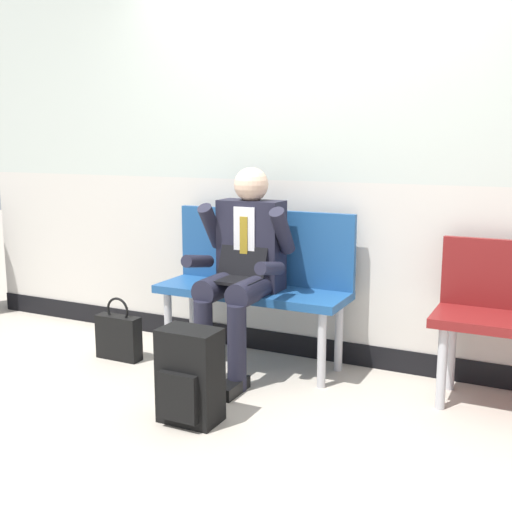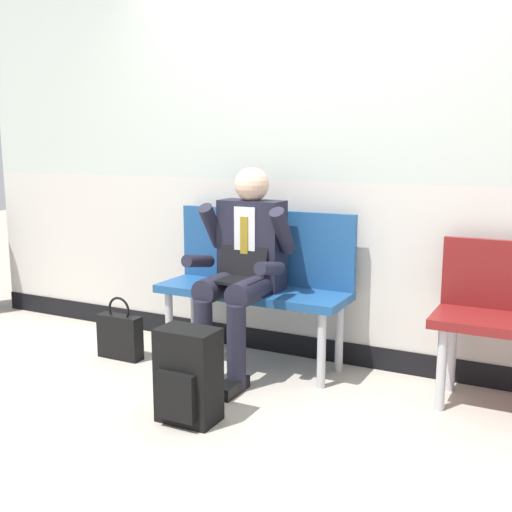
{
  "view_description": "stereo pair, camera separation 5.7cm",
  "coord_description": "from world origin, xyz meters",
  "px_view_note": "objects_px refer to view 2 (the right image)",
  "views": [
    {
      "loc": [
        1.45,
        -3.01,
        1.41
      ],
      "look_at": [
        -0.13,
        0.2,
        0.75
      ],
      "focal_mm": 44.09,
      "sensor_mm": 36.0,
      "label": 1
    },
    {
      "loc": [
        1.5,
        -2.98,
        1.41
      ],
      "look_at": [
        -0.13,
        0.2,
        0.75
      ],
      "focal_mm": 44.09,
      "sensor_mm": 36.0,
      "label": 2
    }
  ],
  "objects_px": {
    "person_seated": "(242,265)",
    "bench_with_person": "(258,275)",
    "backpack": "(188,376)",
    "handbag": "(120,335)"
  },
  "relations": [
    {
      "from": "bench_with_person",
      "to": "backpack",
      "type": "height_order",
      "value": "bench_with_person"
    },
    {
      "from": "backpack",
      "to": "person_seated",
      "type": "bearing_deg",
      "value": 96.72
    },
    {
      "from": "bench_with_person",
      "to": "backpack",
      "type": "xyz_separation_m",
      "value": [
        0.09,
        -0.95,
        -0.33
      ]
    },
    {
      "from": "backpack",
      "to": "handbag",
      "type": "bearing_deg",
      "value": 147.29
    },
    {
      "from": "person_seated",
      "to": "bench_with_person",
      "type": "bearing_deg",
      "value": 90.0
    },
    {
      "from": "person_seated",
      "to": "handbag",
      "type": "bearing_deg",
      "value": -169.36
    },
    {
      "from": "person_seated",
      "to": "backpack",
      "type": "xyz_separation_m",
      "value": [
        0.09,
        -0.74,
        -0.43
      ]
    },
    {
      "from": "bench_with_person",
      "to": "handbag",
      "type": "distance_m",
      "value": 0.99
    },
    {
      "from": "bench_with_person",
      "to": "person_seated",
      "type": "bearing_deg",
      "value": -90.0
    },
    {
      "from": "bench_with_person",
      "to": "person_seated",
      "type": "xyz_separation_m",
      "value": [
        0.0,
        -0.21,
        0.1
      ]
    }
  ]
}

